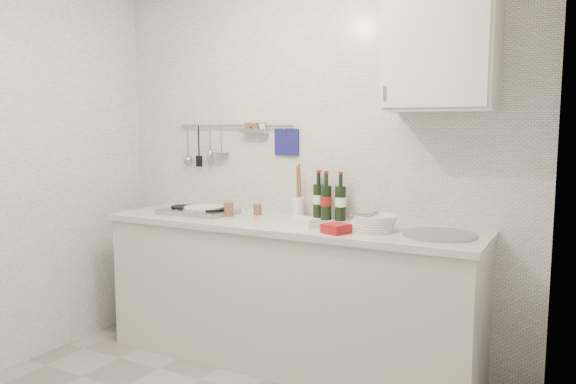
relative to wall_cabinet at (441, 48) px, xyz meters
The scene contains 15 objects.
back_wall 1.15m from the wall_cabinet, 168.67° to the left, with size 3.00×0.02×2.50m, color silver.
wall_right 1.53m from the wall_cabinet, 63.80° to the right, with size 0.02×2.80×2.50m, color silver.
counter 1.76m from the wall_cabinet, behind, with size 2.44×0.64×0.96m.
wall_rail 1.59m from the wall_cabinet, behind, with size 0.98×0.09×0.34m.
wall_cabinet is the anchor object (origin of this frame).
plate_stack_hob 1.87m from the wall_cabinet, behind, with size 0.29×0.29×0.05m.
plate_stack_sink 1.05m from the wall_cabinet, 155.33° to the right, with size 0.29×0.28×0.10m.
wine_bottles 1.13m from the wall_cabinet, behind, with size 0.25×0.13×0.31m.
butter_dish 1.26m from the wall_cabinet, 163.83° to the right, with size 0.18×0.09×0.05m, color white.
strawberry_punnet 1.16m from the wall_cabinet, 146.51° to the right, with size 0.13×0.13×0.05m, color red.
utensil_crock 1.33m from the wall_cabinet, behind, with size 0.09×0.09×0.35m.
jar_a 1.56m from the wall_cabinet, behind, with size 0.06×0.06×0.08m.
jar_b 1.08m from the wall_cabinet, behind, with size 0.06×0.06×0.07m.
jar_c 1.10m from the wall_cabinet, behind, with size 0.06×0.06×0.07m.
jar_d 1.67m from the wall_cabinet, behind, with size 0.07×0.07×0.10m.
Camera 1 is at (1.65, -1.97, 1.53)m, focal length 35.00 mm.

